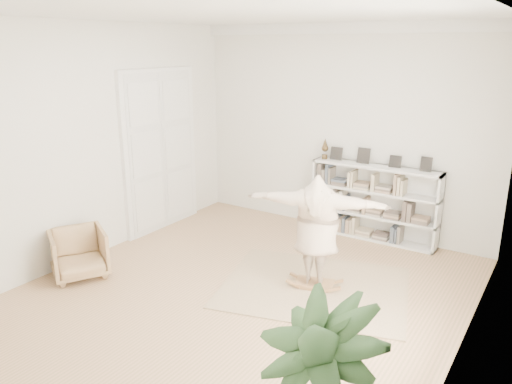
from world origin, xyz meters
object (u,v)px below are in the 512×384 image
bookshelf (373,203)px  armchair (79,253)px  person (317,227)px  rocker_board (315,283)px

bookshelf → armchair: bearing=-129.2°
bookshelf → person: person is taller
rocker_board → person: size_ratio=0.31×
bookshelf → rocker_board: size_ratio=3.75×
bookshelf → person: (0.01, -2.22, 0.27)m
bookshelf → person: bearing=-89.8°
bookshelf → person: 2.23m
armchair → person: size_ratio=0.40×
armchair → person: 3.45m
armchair → rocker_board: bearing=-34.4°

